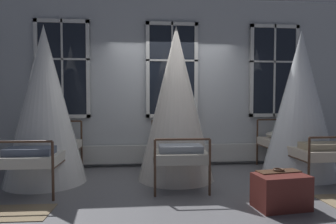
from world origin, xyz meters
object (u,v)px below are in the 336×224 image
(cot_first, at_px, (45,107))
(suitcase_dark, at_px, (278,187))
(travel_trunk, at_px, (281,191))
(cot_second, at_px, (176,106))
(cot_third, at_px, (300,106))

(cot_first, height_order, suitcase_dark, cot_first)
(cot_first, xyz_separation_m, travel_trunk, (3.27, -1.53, -1.02))
(cot_second, xyz_separation_m, travel_trunk, (1.12, -1.54, -1.03))
(cot_second, relative_size, travel_trunk, 4.05)
(travel_trunk, bearing_deg, cot_third, 54.69)
(suitcase_dark, bearing_deg, cot_third, 44.42)
(cot_third, xyz_separation_m, travel_trunk, (-1.09, -1.54, -1.02))
(cot_third, relative_size, travel_trunk, 4.01)
(cot_first, height_order, cot_third, cot_third)
(cot_second, distance_m, cot_third, 2.21)
(cot_first, relative_size, suitcase_dark, 4.38)
(suitcase_dark, bearing_deg, cot_second, 121.00)
(cot_third, height_order, travel_trunk, cot_third)
(cot_first, bearing_deg, suitcase_dark, -111.33)
(cot_second, height_order, suitcase_dark, cot_second)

